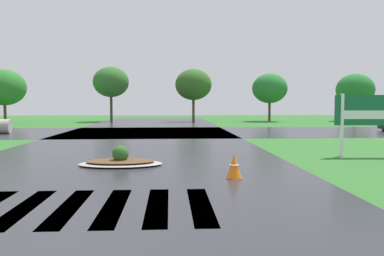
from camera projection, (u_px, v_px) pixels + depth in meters
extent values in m
cube|color=#2B2B30|center=(126.00, 161.00, 14.45)|extent=(11.75, 80.00, 0.01)
cube|color=#2B2B30|center=(147.00, 132.00, 28.13)|extent=(90.00, 10.57, 0.01)
cube|color=white|center=(24.00, 208.00, 8.02)|extent=(0.45, 3.09, 0.01)
cube|color=white|center=(69.00, 207.00, 8.07)|extent=(0.45, 3.09, 0.01)
cube|color=white|center=(114.00, 206.00, 8.12)|extent=(0.45, 3.09, 0.01)
cube|color=white|center=(157.00, 206.00, 8.17)|extent=(0.45, 3.09, 0.01)
cube|color=white|center=(201.00, 205.00, 8.22)|extent=(0.45, 3.09, 0.01)
cube|color=white|center=(342.00, 125.00, 15.54)|extent=(0.13, 0.13, 2.48)
cube|color=#145938|center=(368.00, 110.00, 15.51)|extent=(2.58, 0.22, 1.20)
cube|color=white|center=(367.00, 115.00, 15.52)|extent=(1.96, 0.19, 0.34)
ellipsoid|color=#9E9B93|center=(121.00, 164.00, 13.40)|extent=(2.82, 1.63, 0.12)
ellipsoid|color=brown|center=(121.00, 161.00, 13.39)|extent=(2.32, 1.33, 0.10)
sphere|color=#2D6023|center=(120.00, 154.00, 13.38)|extent=(0.56, 0.56, 0.56)
cylinder|color=#9E9B93|center=(1.00, 126.00, 26.77)|extent=(1.34, 1.09, 0.99)
cone|color=orange|center=(234.00, 166.00, 11.13)|extent=(0.44, 0.44, 0.69)
torus|color=white|center=(234.00, 165.00, 11.13)|extent=(0.27, 0.27, 0.04)
cube|color=orange|center=(234.00, 178.00, 11.15)|extent=(0.36, 0.36, 0.03)
cylinder|color=#4C3823|center=(5.00, 113.00, 40.46)|extent=(0.28, 0.28, 2.13)
ellipsoid|color=#2B7429|center=(4.00, 87.00, 40.29)|extent=(4.32, 4.32, 3.68)
cylinder|color=#4C3823|center=(111.00, 108.00, 43.51)|extent=(0.28, 0.28, 2.99)
ellipsoid|color=#306628|center=(111.00, 82.00, 43.32)|extent=(3.91, 3.91, 3.33)
cylinder|color=#4C3823|center=(193.00, 109.00, 43.43)|extent=(0.28, 0.28, 2.67)
ellipsoid|color=#2F5E22|center=(193.00, 85.00, 43.25)|extent=(4.00, 4.00, 3.40)
cylinder|color=#4C3823|center=(269.00, 111.00, 44.21)|extent=(0.28, 0.28, 2.32)
ellipsoid|color=#27722D|center=(270.00, 88.00, 44.04)|extent=(3.91, 3.91, 3.32)
cylinder|color=#4C3823|center=(355.00, 112.00, 44.15)|extent=(0.28, 0.28, 2.09)
ellipsoid|color=#23712B|center=(355.00, 90.00, 43.98)|extent=(4.15, 4.15, 3.53)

